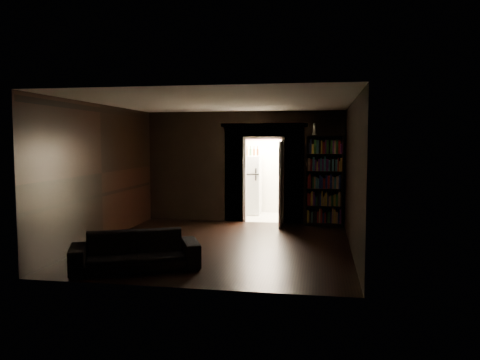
# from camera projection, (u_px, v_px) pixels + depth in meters

# --- Properties ---
(ground) EXTENTS (5.50, 5.50, 0.00)m
(ground) POSITION_uv_depth(u_px,v_px,m) (221.00, 245.00, 9.24)
(ground) COLOR black
(ground) RESTS_ON ground
(room_walls) EXTENTS (5.02, 5.61, 2.84)m
(room_walls) POSITION_uv_depth(u_px,v_px,m) (231.00, 158.00, 10.16)
(room_walls) COLOR black
(room_walls) RESTS_ON ground
(kitchen_alcove) EXTENTS (2.20, 1.80, 2.60)m
(kitchen_alcove) POSITION_uv_depth(u_px,v_px,m) (268.00, 172.00, 12.86)
(kitchen_alcove) COLOR #B0AB9A
(kitchen_alcove) RESTS_ON ground
(sofa) EXTENTS (2.19, 1.62, 0.77)m
(sofa) POSITION_uv_depth(u_px,v_px,m) (136.00, 245.00, 7.50)
(sofa) COLOR black
(sofa) RESTS_ON ground
(bookshelf) EXTENTS (0.95, 0.65, 2.20)m
(bookshelf) POSITION_uv_depth(u_px,v_px,m) (324.00, 181.00, 11.32)
(bookshelf) COLOR black
(bookshelf) RESTS_ON ground
(refrigerator) EXTENTS (0.78, 0.72, 1.65)m
(refrigerator) POSITION_uv_depth(u_px,v_px,m) (248.00, 185.00, 13.15)
(refrigerator) COLOR silver
(refrigerator) RESTS_ON ground
(door) EXTENTS (0.06, 0.85, 2.05)m
(door) POSITION_uv_depth(u_px,v_px,m) (281.00, 184.00, 11.26)
(door) COLOR white
(door) RESTS_ON ground
(figurine) EXTENTS (0.13, 0.13, 0.29)m
(figurine) POSITION_uv_depth(u_px,v_px,m) (314.00, 129.00, 11.31)
(figurine) COLOR silver
(figurine) RESTS_ON bookshelf
(bottles) EXTENTS (0.67, 0.19, 0.27)m
(bottles) POSITION_uv_depth(u_px,v_px,m) (249.00, 151.00, 12.98)
(bottles) COLOR black
(bottles) RESTS_ON refrigerator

